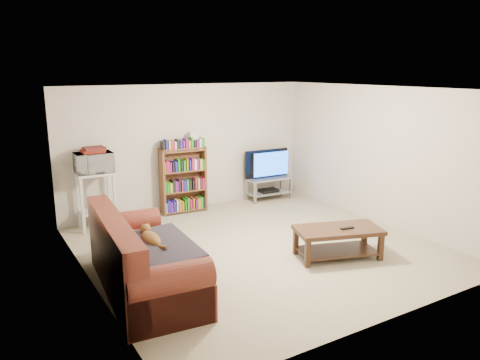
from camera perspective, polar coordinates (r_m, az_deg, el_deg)
floor at (r=7.26m, az=2.32°, el=-8.24°), size 5.00×5.00×0.00m
ceiling at (r=6.75m, az=2.52°, el=11.04°), size 5.00×5.00×0.00m
wall_back at (r=9.06m, az=-6.30°, el=3.96°), size 5.00×0.00×5.00m
wall_front at (r=5.08m, az=18.11°, el=-4.22°), size 5.00×0.00×5.00m
wall_left at (r=5.95m, az=-18.16°, el=-1.67°), size 0.00×5.00×5.00m
wall_right at (r=8.52m, az=16.64°, el=2.87°), size 0.00×5.00×5.00m
sofa at (r=5.97m, az=-12.32°, el=-10.03°), size 1.18×2.34×0.97m
blanket at (r=5.79m, az=-10.22°, el=-8.28°), size 0.89×1.14×0.19m
cat at (r=5.95m, az=-10.79°, el=-7.06°), size 0.30×0.64×0.19m
coffee_table at (r=6.95m, az=11.84°, el=-6.80°), size 1.35×0.97×0.44m
remote at (r=6.90m, az=12.94°, el=-5.73°), size 0.21×0.09×0.02m
tv_stand at (r=9.77m, az=3.52°, el=-0.57°), size 0.95×0.46×0.47m
television at (r=9.68m, az=3.56°, el=1.96°), size 1.01×0.18×0.58m
dvd_player at (r=9.80m, az=3.51°, el=-1.29°), size 0.39×0.28×0.06m
bookshelf at (r=8.89m, az=-6.93°, el=0.11°), size 0.88×0.33×1.25m
shelf_clutter at (r=8.80m, az=-6.49°, el=4.70°), size 0.64×0.21×0.28m
microwave_stand at (r=8.29m, az=-17.15°, el=-1.49°), size 0.63×0.46×0.98m
microwave at (r=8.18m, az=-17.40°, el=2.05°), size 0.62×0.43×0.34m
game_boxes at (r=8.14m, az=-17.50°, el=3.38°), size 0.37×0.32×0.05m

